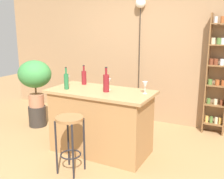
# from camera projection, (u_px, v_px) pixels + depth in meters

# --- Properties ---
(ground) EXTENTS (12.00, 12.00, 0.00)m
(ground) POSITION_uv_depth(u_px,v_px,m) (91.00, 160.00, 3.76)
(ground) COLOR #A37A4C
(back_wall) EXTENTS (6.40, 0.10, 2.80)m
(back_wall) POSITION_uv_depth(u_px,v_px,m) (143.00, 48.00, 5.12)
(back_wall) COLOR #997551
(back_wall) RESTS_ON ground
(kitchen_counter) EXTENTS (1.48, 0.74, 0.93)m
(kitchen_counter) POSITION_uv_depth(u_px,v_px,m) (101.00, 121.00, 3.91)
(kitchen_counter) COLOR #9E7042
(kitchen_counter) RESTS_ON ground
(bar_stool) EXTENTS (0.34, 0.34, 0.73)m
(bar_stool) POSITION_uv_depth(u_px,v_px,m) (70.00, 132.00, 3.34)
(bar_stool) COLOR black
(bar_stool) RESTS_ON ground
(spice_shelf) EXTENTS (0.35, 0.18, 2.01)m
(spice_shelf) POSITION_uv_depth(u_px,v_px,m) (218.00, 74.00, 4.46)
(spice_shelf) COLOR brown
(spice_shelf) RESTS_ON ground
(plant_stool) EXTENTS (0.32, 0.32, 0.37)m
(plant_stool) POSITION_uv_depth(u_px,v_px,m) (37.00, 116.00, 4.99)
(plant_stool) COLOR #2D2823
(plant_stool) RESTS_ON ground
(potted_plant) EXTENTS (0.61, 0.55, 0.84)m
(potted_plant) POSITION_uv_depth(u_px,v_px,m) (35.00, 77.00, 4.81)
(potted_plant) COLOR #A86B4C
(potted_plant) RESTS_ON plant_stool
(bottle_soda_blue) EXTENTS (0.08, 0.08, 0.35)m
(bottle_soda_blue) POSITION_uv_depth(u_px,v_px,m) (106.00, 83.00, 3.70)
(bottle_soda_blue) COLOR maroon
(bottle_soda_blue) RESTS_ON kitchen_counter
(bottle_olive_oil) EXTENTS (0.07, 0.07, 0.30)m
(bottle_olive_oil) POSITION_uv_depth(u_px,v_px,m) (84.00, 77.00, 4.16)
(bottle_olive_oil) COLOR maroon
(bottle_olive_oil) RESTS_ON kitchen_counter
(bottle_sauce_amber) EXTENTS (0.07, 0.07, 0.32)m
(bottle_sauce_amber) POSITION_uv_depth(u_px,v_px,m) (66.00, 81.00, 3.85)
(bottle_sauce_amber) COLOR #236638
(bottle_sauce_amber) RESTS_ON kitchen_counter
(wine_glass_left) EXTENTS (0.07, 0.07, 0.16)m
(wine_glass_left) POSITION_uv_depth(u_px,v_px,m) (108.00, 82.00, 3.81)
(wine_glass_left) COLOR silver
(wine_glass_left) RESTS_ON kitchen_counter
(wine_glass_center) EXTENTS (0.07, 0.07, 0.16)m
(wine_glass_center) POSITION_uv_depth(u_px,v_px,m) (67.00, 79.00, 4.01)
(wine_glass_center) COLOR silver
(wine_glass_center) RESTS_ON kitchen_counter
(wine_glass_right) EXTENTS (0.07, 0.07, 0.16)m
(wine_glass_right) POSITION_uv_depth(u_px,v_px,m) (145.00, 85.00, 3.61)
(wine_glass_right) COLOR silver
(wine_glass_right) RESTS_ON kitchen_counter
(pendant_globe_light) EXTENTS (0.18, 0.18, 2.29)m
(pendant_globe_light) POSITION_uv_depth(u_px,v_px,m) (141.00, 6.00, 4.86)
(pendant_globe_light) COLOR black
(pendant_globe_light) RESTS_ON ground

